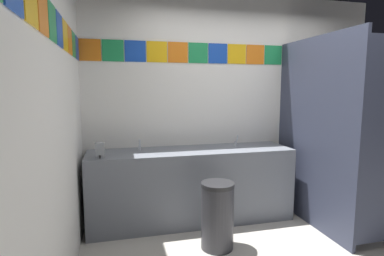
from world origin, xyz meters
TOP-DOWN VIEW (x-y plane):
  - wall_back at (-0.00, 1.49)m, footprint 3.74×0.09m
  - wall_side at (-1.91, -0.00)m, footprint 0.09×2.91m
  - vanity_counter at (-0.65, 1.16)m, footprint 2.33×0.59m
  - faucet_left at (-1.24, 1.25)m, footprint 0.04×0.10m
  - faucet_right at (-0.07, 1.25)m, footprint 0.04×0.10m
  - soap_dispenser at (-1.65, 0.98)m, footprint 0.09×0.09m
  - stall_divider at (0.81, 0.50)m, footprint 0.92×1.40m
  - toilet at (1.18, 0.99)m, footprint 0.39×0.49m
  - trash_bin at (-0.56, 0.48)m, footprint 0.32×0.32m

SIDE VIEW (x-z plane):
  - toilet at x=1.18m, z-range -0.07..0.67m
  - trash_bin at x=-0.56m, z-range 0.00..0.65m
  - vanity_counter at x=-0.65m, z-range 0.01..0.85m
  - faucet_left at x=-1.24m, z-range 0.83..0.97m
  - faucet_right at x=-0.07m, z-range 0.83..0.97m
  - soap_dispenser at x=-1.65m, z-range 0.84..1.00m
  - stall_divider at x=0.81m, z-range 0.00..2.10m
  - wall_side at x=-1.91m, z-range 0.00..2.70m
  - wall_back at x=0.00m, z-range 0.01..2.70m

